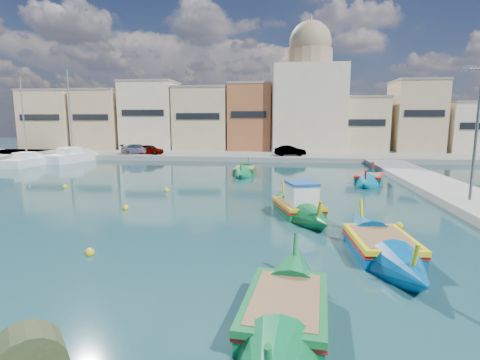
% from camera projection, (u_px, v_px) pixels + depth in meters
% --- Properties ---
extents(ground, '(160.00, 160.00, 0.00)m').
position_uv_depth(ground, '(143.00, 227.00, 18.10)').
color(ground, '#14363D').
rests_on(ground, ground).
extents(north_quay, '(80.00, 8.00, 0.60)m').
position_uv_depth(north_quay, '(234.00, 156.00, 49.40)').
color(north_quay, gray).
rests_on(north_quay, ground).
extents(north_townhouses, '(83.20, 7.87, 10.19)m').
position_uv_depth(north_townhouses, '(286.00, 120.00, 55.05)').
color(north_townhouses, '#C2B186').
rests_on(north_townhouses, ground).
extents(church_block, '(10.00, 10.00, 19.10)m').
position_uv_depth(church_block, '(309.00, 97.00, 54.73)').
color(church_block, beige).
rests_on(church_block, ground).
extents(quay_street_lamp, '(1.18, 0.16, 8.00)m').
position_uv_depth(quay_street_lamp, '(475.00, 134.00, 21.18)').
color(quay_street_lamp, '#595B60').
rests_on(quay_street_lamp, ground).
extents(parked_cars, '(24.25, 2.78, 1.30)m').
position_uv_depth(parked_cars, '(182.00, 150.00, 48.57)').
color(parked_cars, '#4C1919').
rests_on(parked_cars, north_quay).
extents(luzzu_blue_cabin, '(4.30, 8.32, 2.87)m').
position_uv_depth(luzzu_blue_cabin, '(299.00, 208.00, 20.32)').
color(luzzu_blue_cabin, '#0A6F30').
rests_on(luzzu_blue_cabin, ground).
extents(luzzu_cyan_mid, '(4.34, 8.50, 2.45)m').
position_uv_depth(luzzu_cyan_mid, '(369.00, 179.00, 30.69)').
color(luzzu_cyan_mid, '#00749A').
rests_on(luzzu_cyan_mid, ground).
extents(luzzu_green, '(2.06, 7.46, 2.34)m').
position_uv_depth(luzzu_green, '(245.00, 171.00, 35.35)').
color(luzzu_green, '#0B7541').
rests_on(luzzu_green, ground).
extents(luzzu_blue_south, '(2.80, 8.80, 2.50)m').
position_uv_depth(luzzu_blue_south, '(285.00, 313.00, 9.51)').
color(luzzu_blue_south, '#0A713A').
rests_on(luzzu_blue_south, ground).
extents(luzzu_cyan_south, '(2.72, 8.51, 2.60)m').
position_uv_depth(luzzu_cyan_south, '(381.00, 248.00, 14.31)').
color(luzzu_cyan_south, '#00529C').
rests_on(luzzu_cyan_south, ground).
extents(yacht_north, '(4.27, 9.21, 11.86)m').
position_uv_depth(yacht_north, '(82.00, 157.00, 46.99)').
color(yacht_north, white).
rests_on(yacht_north, ground).
extents(yacht_midnorth, '(2.22, 7.36, 10.44)m').
position_uv_depth(yacht_midnorth, '(35.00, 161.00, 42.52)').
color(yacht_midnorth, white).
rests_on(yacht_midnorth, ground).
extents(mooring_buoys, '(22.37, 25.03, 0.36)m').
position_uv_depth(mooring_buoys, '(200.00, 200.00, 23.56)').
color(mooring_buoys, yellow).
rests_on(mooring_buoys, ground).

